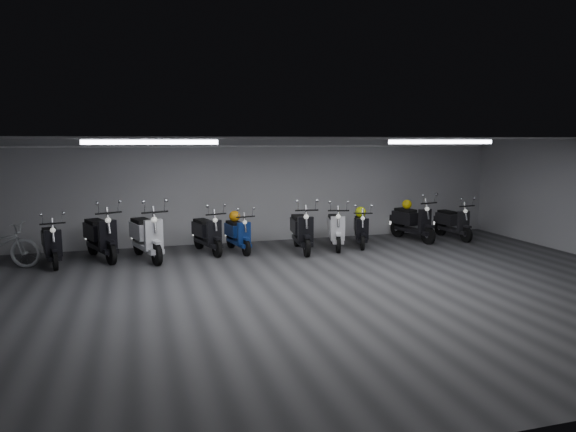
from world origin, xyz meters
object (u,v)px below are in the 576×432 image
object	(u,v)px
scooter_9	(454,217)
helmet_1	(361,212)
scooter_7	(361,224)
scooter_4	(238,229)
scooter_6	(336,223)
scooter_8	(413,216)
scooter_0	(51,237)
helmet_2	(235,216)
scooter_2	(146,228)
helmet_0	(407,204)
scooter_1	(100,229)
scooter_3	(207,227)
scooter_5	(302,224)

from	to	relation	value
scooter_9	helmet_1	distance (m)	2.87
scooter_7	helmet_1	xyz separation A→B (m)	(0.07, 0.21, 0.29)
scooter_4	scooter_6	size ratio (longest dim) A/B	0.91
scooter_6	scooter_7	world-z (taller)	scooter_6
scooter_8	scooter_6	bearing A→B (deg)	175.92
scooter_0	helmet_2	xyz separation A→B (m)	(4.22, 0.43, 0.24)
scooter_2	helmet_0	world-z (taller)	scooter_2
scooter_2	scooter_8	xyz separation A→B (m)	(7.16, 0.38, -0.05)
scooter_1	scooter_3	distance (m)	2.49
scooter_1	scooter_7	xyz separation A→B (m)	(6.49, -0.25, -0.14)
scooter_7	scooter_9	xyz separation A→B (m)	(2.93, 0.20, 0.03)
scooter_4	scooter_0	bearing A→B (deg)	172.45
scooter_4	scooter_7	distance (m)	3.26
helmet_0	scooter_5	bearing A→B (deg)	-167.25
scooter_2	scooter_6	xyz separation A→B (m)	(4.73, 0.02, -0.09)
scooter_7	scooter_1	bearing A→B (deg)	-162.81
scooter_8	helmet_1	bearing A→B (deg)	171.02
scooter_1	scooter_9	xyz separation A→B (m)	(9.42, -0.05, -0.11)
scooter_0	scooter_4	distance (m)	4.27
scooter_3	scooter_1	bearing A→B (deg)	165.73
scooter_2	scooter_9	distance (m)	8.39
scooter_0	helmet_0	distance (m)	9.19
scooter_0	helmet_1	distance (m)	7.59
scooter_3	scooter_9	bearing A→B (deg)	-15.92
scooter_0	scooter_6	bearing A→B (deg)	-13.70
scooter_6	helmet_0	distance (m)	2.48
scooter_8	scooter_9	size ratio (longest dim) A/B	1.11
scooter_4	scooter_9	world-z (taller)	scooter_9
scooter_7	helmet_0	world-z (taller)	scooter_7
scooter_2	scooter_9	bearing A→B (deg)	-15.13
helmet_1	scooter_0	bearing A→B (deg)	-178.23
scooter_0	scooter_1	bearing A→B (deg)	1.54
scooter_4	helmet_0	bearing A→B (deg)	-6.13
scooter_0	scooter_2	world-z (taller)	scooter_2
scooter_3	scooter_8	bearing A→B (deg)	-14.95
scooter_4	scooter_8	bearing A→B (deg)	-9.09
scooter_6	helmet_1	world-z (taller)	scooter_6
scooter_0	helmet_1	world-z (taller)	scooter_0
scooter_1	scooter_4	world-z (taller)	scooter_1
scooter_4	scooter_6	world-z (taller)	scooter_6
scooter_1	scooter_2	distance (m)	1.08
scooter_0	scooter_2	distance (m)	2.06
scooter_9	scooter_0	bearing A→B (deg)	176.44
scooter_1	scooter_4	distance (m)	3.24
scooter_4	helmet_1	world-z (taller)	scooter_4
scooter_3	scooter_5	bearing A→B (deg)	-27.07
scooter_0	scooter_8	distance (m)	9.22
scooter_5	scooter_8	xyz separation A→B (m)	(3.41, 0.51, -0.01)
scooter_2	scooter_6	bearing A→B (deg)	-16.75
scooter_2	scooter_5	size ratio (longest dim) A/B	1.07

